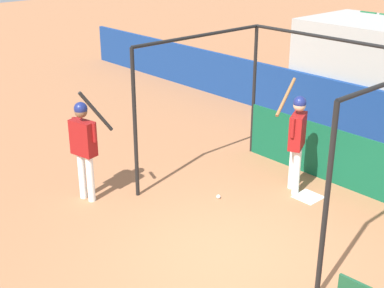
{
  "coord_description": "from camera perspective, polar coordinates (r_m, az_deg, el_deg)",
  "views": [
    {
      "loc": [
        4.62,
        -4.94,
        4.53
      ],
      "look_at": [
        -1.81,
        0.88,
        1.0
      ],
      "focal_mm": 50.0,
      "sensor_mm": 36.0,
      "label": 1
    }
  ],
  "objects": [
    {
      "name": "home_plate",
      "position": [
        9.92,
        12.3,
        -5.53
      ],
      "size": [
        0.44,
        0.44,
        0.02
      ],
      "color": "white",
      "rests_on": "ground"
    },
    {
      "name": "baseball",
      "position": [
        9.66,
        2.83,
        -5.63
      ],
      "size": [
        0.07,
        0.07,
        0.07
      ],
      "color": "white",
      "rests_on": "ground"
    },
    {
      "name": "player_batter",
      "position": [
        9.67,
        11.12,
        1.02
      ],
      "size": [
        0.74,
        0.79,
        1.98
      ],
      "rotation": [
        0.0,
        0.0,
        2.02
      ],
      "color": "white",
      "rests_on": "ground"
    },
    {
      "name": "batting_cage",
      "position": [
        9.79,
        12.97,
        1.26
      ],
      "size": [
        3.99,
        3.15,
        2.74
      ],
      "color": "black",
      "rests_on": "ground"
    },
    {
      "name": "ground_plane",
      "position": [
        8.14,
        4.05,
        -11.74
      ],
      "size": [
        60.0,
        60.0,
        0.0
      ],
      "primitive_type": "plane",
      "color": "#9E6642"
    },
    {
      "name": "player_waiting",
      "position": [
        9.36,
        -11.46,
        0.24
      ],
      "size": [
        0.74,
        0.55,
        2.11
      ],
      "rotation": [
        0.0,
        0.0,
        0.21
      ],
      "color": "white",
      "rests_on": "ground"
    }
  ]
}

